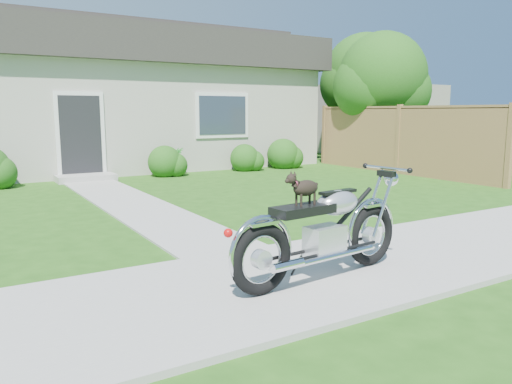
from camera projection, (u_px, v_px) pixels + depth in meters
ground at (385, 259)px, 5.84m from camera, size 80.00×80.00×0.00m
sidewalk at (385, 257)px, 5.84m from camera, size 24.00×2.20×0.04m
walkway at (130, 203)px, 9.31m from camera, size 1.20×8.00×0.03m
house at (107, 97)px, 15.64m from camera, size 12.60×7.03×4.50m
fence at (399, 140)px, 13.77m from camera, size 0.12×6.62×1.90m
tree_near at (387, 81)px, 15.38m from camera, size 2.74×2.70×4.14m
tree_far at (369, 79)px, 17.96m from camera, size 2.94×2.93×4.50m
shrub_row at (138, 163)px, 12.86m from camera, size 10.19×1.05×1.05m
potted_plant_right at (178, 161)px, 13.48m from camera, size 0.45×0.45×0.74m
motorcycle_with_dog at (325, 230)px, 4.97m from camera, size 2.22×0.61×1.09m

